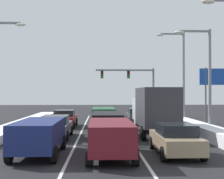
# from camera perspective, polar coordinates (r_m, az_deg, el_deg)

# --- Properties ---
(ground_plane) EXTENTS (120.00, 120.00, 0.00)m
(ground_plane) POSITION_cam_1_polar(r_m,az_deg,el_deg) (21.02, -1.46, -8.85)
(ground_plane) COLOR black
(lane_stripe_between_right_lane_and_center_lane) EXTENTS (0.14, 35.49, 0.01)m
(lane_stripe_between_right_lane_and_center_lane) POSITION_cam_1_polar(r_m,az_deg,el_deg) (24.30, 2.49, -7.74)
(lane_stripe_between_right_lane_and_center_lane) COLOR silver
(lane_stripe_between_right_lane_and_center_lane) RESTS_ON ground
(lane_stripe_between_center_lane_and_left_lane) EXTENTS (0.14, 35.49, 0.01)m
(lane_stripe_between_center_lane_and_left_lane) POSITION_cam_1_polar(r_m,az_deg,el_deg) (24.26, -5.62, -7.74)
(lane_stripe_between_center_lane_and_left_lane) COLOR silver
(lane_stripe_between_center_lane_and_left_lane) RESTS_ON ground
(snow_bank_right_shoulder) EXTENTS (1.51, 35.49, 0.76)m
(snow_bank_right_shoulder) POSITION_cam_1_polar(r_m,az_deg,el_deg) (25.25, 14.65, -6.59)
(snow_bank_right_shoulder) COLOR white
(snow_bank_right_shoulder) RESTS_ON ground
(snow_bank_left_shoulder) EXTENTS (1.93, 35.49, 0.51)m
(snow_bank_left_shoulder) POSITION_cam_1_polar(r_m,az_deg,el_deg) (25.10, -17.87, -6.90)
(snow_bank_left_shoulder) COLOR white
(snow_bank_left_shoulder) RESTS_ON ground
(sedan_tan_right_lane_nearest) EXTENTS (2.00, 4.50, 1.51)m
(sedan_tan_right_lane_nearest) POSITION_cam_1_polar(r_m,az_deg,el_deg) (15.78, 11.40, -8.77)
(sedan_tan_right_lane_nearest) COLOR #937F60
(sedan_tan_right_lane_nearest) RESTS_ON ground
(box_truck_right_lane_second) EXTENTS (2.53, 7.20, 3.36)m
(box_truck_right_lane_second) POSITION_cam_1_polar(r_m,az_deg,el_deg) (22.64, 7.67, -3.43)
(box_truck_right_lane_second) COLOR #B7BABF
(box_truck_right_lane_second) RESTS_ON ground
(sedan_charcoal_right_lane_third) EXTENTS (2.00, 4.50, 1.51)m
(sedan_charcoal_right_lane_third) POSITION_cam_1_polar(r_m,az_deg,el_deg) (31.00, 4.60, -4.79)
(sedan_charcoal_right_lane_third) COLOR #38383D
(sedan_charcoal_right_lane_third) RESTS_ON ground
(suv_maroon_center_lane_nearest) EXTENTS (2.16, 4.90, 1.67)m
(suv_maroon_center_lane_nearest) POSITION_cam_1_polar(r_m,az_deg,el_deg) (14.68, -0.22, -8.40)
(suv_maroon_center_lane_nearest) COLOR maroon
(suv_maroon_center_lane_nearest) RESTS_ON ground
(suv_black_center_lane_second) EXTENTS (2.16, 4.90, 1.67)m
(suv_black_center_lane_second) POSITION_cam_1_polar(r_m,az_deg,el_deg) (21.23, -0.88, -6.01)
(suv_black_center_lane_second) COLOR black
(suv_black_center_lane_second) RESTS_ON ground
(suv_green_center_lane_third) EXTENTS (2.16, 4.90, 1.67)m
(suv_green_center_lane_third) POSITION_cam_1_polar(r_m,az_deg,el_deg) (28.19, -1.54, -4.69)
(suv_green_center_lane_third) COLOR #1E5633
(suv_green_center_lane_third) RESTS_ON ground
(suv_navy_left_lane_nearest) EXTENTS (2.16, 4.90, 1.67)m
(suv_navy_left_lane_nearest) POSITION_cam_1_polar(r_m,az_deg,el_deg) (15.63, -13.07, -7.91)
(suv_navy_left_lane_nearest) COLOR navy
(suv_navy_left_lane_nearest) RESTS_ON ground
(sedan_gray_left_lane_second) EXTENTS (2.00, 4.50, 1.51)m
(sedan_gray_left_lane_second) POSITION_cam_1_polar(r_m,az_deg,el_deg) (21.39, -10.18, -6.64)
(sedan_gray_left_lane_second) COLOR slate
(sedan_gray_left_lane_second) RESTS_ON ground
(sedan_red_left_lane_third) EXTENTS (2.00, 4.50, 1.51)m
(sedan_red_left_lane_third) POSITION_cam_1_polar(r_m,az_deg,el_deg) (28.21, -8.54, -5.20)
(sedan_red_left_lane_third) COLOR maroon
(sedan_red_left_lane_third) RESTS_ON ground
(traffic_light_gantry) EXTENTS (7.54, 0.47, 6.20)m
(traffic_light_gantry) POSITION_cam_1_polar(r_m,az_deg,el_deg) (40.44, 4.24, 1.46)
(traffic_light_gantry) COLOR slate
(traffic_light_gantry) RESTS_ON ground
(street_lamp_right_mid) EXTENTS (2.66, 0.36, 7.63)m
(street_lamp_right_mid) POSITION_cam_1_polar(r_m,az_deg,el_deg) (23.72, 16.42, 3.25)
(street_lamp_right_mid) COLOR gray
(street_lamp_right_mid) RESTS_ON ground
(street_lamp_right_far) EXTENTS (2.66, 0.36, 8.65)m
(street_lamp_right_far) POSITION_cam_1_polar(r_m,az_deg,el_deg) (29.89, 12.21, 3.47)
(street_lamp_right_far) COLOR gray
(street_lamp_right_far) RESTS_ON ground
(roadside_sign_right) EXTENTS (3.20, 0.16, 5.50)m
(roadside_sign_right) POSITION_cam_1_polar(r_m,az_deg,el_deg) (32.27, 18.29, 1.18)
(roadside_sign_right) COLOR #59595B
(roadside_sign_right) RESTS_ON ground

